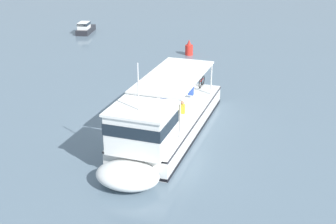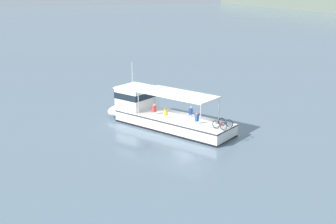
{
  "view_description": "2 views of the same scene",
  "coord_description": "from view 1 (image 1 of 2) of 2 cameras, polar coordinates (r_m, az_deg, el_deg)",
  "views": [
    {
      "loc": [
        -15.82,
        -18.59,
        10.79
      ],
      "look_at": [
        -0.89,
        -1.64,
        1.4
      ],
      "focal_mm": 47.88,
      "sensor_mm": 36.0,
      "label": 1
    },
    {
      "loc": [
        32.45,
        -15.2,
        12.25
      ],
      "look_at": [
        -0.89,
        -1.64,
        1.4
      ],
      "focal_mm": 46.47,
      "sensor_mm": 36.0,
      "label": 2
    }
  ],
  "objects": [
    {
      "name": "ground_plane",
      "position": [
        26.69,
        -0.89,
        -1.28
      ],
      "size": [
        400.0,
        400.0,
        0.0
      ],
      "primitive_type": "plane",
      "color": "slate"
    },
    {
      "name": "ferry_main",
      "position": [
        23.73,
        -0.8,
        -1.75
      ],
      "size": [
        12.56,
        9.01,
        5.32
      ],
      "color": "white",
      "rests_on": "ground"
    },
    {
      "name": "motorboat_far_left",
      "position": [
        50.36,
        -10.51,
        10.46
      ],
      "size": [
        3.53,
        3.4,
        1.26
      ],
      "color": "#232328",
      "rests_on": "ground"
    },
    {
      "name": "channel_buoy",
      "position": [
        40.83,
        2.7,
        8.05
      ],
      "size": [
        0.7,
        0.7,
        1.4
      ],
      "color": "red",
      "rests_on": "ground"
    }
  ]
}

